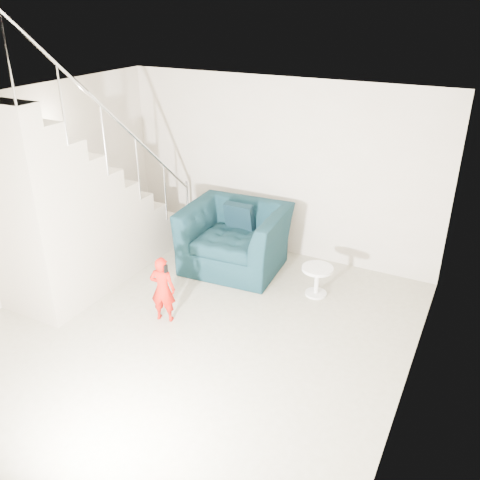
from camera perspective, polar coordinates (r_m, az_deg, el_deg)
name	(u,v)px	position (r m, az deg, el deg)	size (l,w,h in m)	color
floor	(183,340)	(6.19, -6.46, -11.15)	(5.50, 5.50, 0.00)	gray
ceiling	(169,111)	(5.07, -7.99, 14.13)	(5.50, 5.50, 0.00)	silver
back_wall	(278,169)	(7.76, 4.31, 7.97)	(5.00, 5.00, 0.00)	#B6AA94
left_wall	(13,200)	(7.13, -24.12, 4.15)	(5.50, 5.50, 0.00)	#B6AA94
right_wall	(416,294)	(4.70, 19.18, -5.79)	(5.50, 5.50, 0.00)	#B6AA94
armchair	(235,238)	(7.52, -0.57, 0.24)	(1.44, 1.26, 0.94)	black
toddler	(163,289)	(6.36, -8.68, -5.48)	(0.32, 0.21, 0.88)	#900405
side_table	(317,276)	(6.95, 8.65, -4.05)	(0.42, 0.42, 0.42)	silver
staircase	(78,221)	(7.25, -17.74, 2.09)	(1.02, 3.03, 3.62)	#ADA089
cushion	(239,217)	(7.63, -0.08, 2.64)	(0.44, 0.13, 0.42)	black
throw	(199,221)	(7.82, -4.66, 2.14)	(0.05, 0.50, 0.56)	black
phone	(166,269)	(6.12, -8.33, -3.23)	(0.02, 0.05, 0.10)	black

